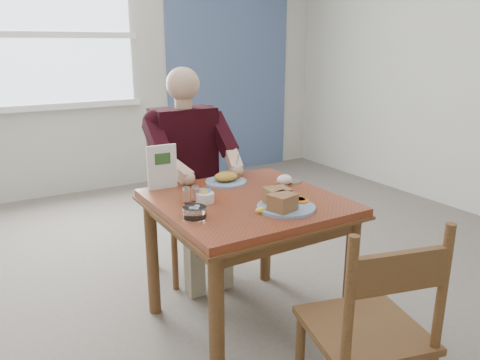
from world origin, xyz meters
TOP-DOWN VIEW (x-y plane):
  - floor at (0.00, 0.00)m, footprint 6.00×6.00m
  - wall_back at (0.00, 3.00)m, footprint 5.50×0.00m
  - accent_panel at (1.60, 2.98)m, footprint 1.60×0.02m
  - lemon_wedge at (-0.06, -0.22)m, footprint 0.06×0.05m
  - napkin at (0.31, 0.10)m, footprint 0.12×0.11m
  - metal_dish at (0.39, 0.11)m, footprint 0.11×0.11m
  - window at (-0.40, 2.97)m, footprint 1.72×0.04m
  - table at (0.00, 0.00)m, footprint 0.92×0.92m
  - chair_far at (0.00, 0.80)m, footprint 0.42×0.42m
  - chair_near at (-0.01, -0.90)m, footprint 0.51×0.51m
  - diner at (0.00, 0.71)m, footprint 0.53×0.56m
  - near_plate at (0.07, -0.23)m, footprint 0.32×0.32m
  - far_plate at (0.05, 0.30)m, footprint 0.25×0.25m
  - caddy at (-0.21, 0.06)m, footprint 0.12×0.12m
  - shakers at (-0.27, 0.09)m, footprint 0.09×0.04m
  - creamer at (-0.35, -0.11)m, footprint 0.11×0.11m
  - menu at (-0.31, 0.38)m, footprint 0.17×0.02m

SIDE VIEW (x-z plane):
  - floor at x=0.00m, z-range 0.00..0.00m
  - chair_far at x=0.00m, z-range 0.00..0.95m
  - chair_near at x=-0.01m, z-range 0.00..0.95m
  - table at x=0.00m, z-range 0.26..1.01m
  - metal_dish at x=0.39m, z-range 0.75..0.76m
  - lemon_wedge at x=-0.06m, z-range 0.75..0.78m
  - far_plate at x=0.05m, z-range 0.74..0.81m
  - caddy at x=-0.21m, z-range 0.74..0.81m
  - creamer at x=-0.35m, z-range 0.75..0.80m
  - napkin at x=0.31m, z-range 0.75..0.81m
  - near_plate at x=0.07m, z-range 0.74..0.83m
  - shakers at x=-0.27m, z-range 0.75..0.83m
  - diner at x=0.00m, z-range 0.12..1.50m
  - menu at x=-0.31m, z-range 0.75..1.00m
  - accent_panel at x=1.60m, z-range 0.00..2.80m
  - wall_back at x=0.00m, z-range -1.35..4.15m
  - window at x=-0.40m, z-range 0.89..2.31m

